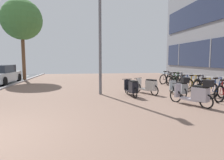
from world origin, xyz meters
TOP-DOWN VIEW (x-y plane):
  - ground at (1.43, 0.00)m, footprint 21.00×40.00m
  - bicycle_rack_01 at (8.28, 3.02)m, footprint 1.32×0.57m
  - bicycle_rack_02 at (8.46, 3.69)m, footprint 1.35×0.52m
  - bicycle_rack_03 at (8.36, 4.36)m, footprint 1.32×0.48m
  - bicycle_rack_04 at (8.47, 5.03)m, footprint 1.32×0.71m
  - bicycle_rack_05 at (8.47, 5.70)m, footprint 1.28×0.54m
  - bicycle_rack_06 at (8.35, 6.37)m, footprint 1.22×0.59m
  - bicycle_rack_07 at (8.34, 7.04)m, footprint 1.28×0.69m
  - bicycle_rack_08 at (8.44, 7.71)m, footprint 1.29×0.73m
  - bicycle_rack_09 at (8.47, 8.38)m, footprint 1.16×0.66m
  - bicycle_rack_10 at (8.37, 9.05)m, footprint 1.32×0.64m
  - scooter_near at (4.74, 4.68)m, footprint 0.54×1.73m
  - scooter_mid at (6.64, 2.42)m, footprint 1.03×1.67m
  - scooter_far at (5.70, 5.18)m, footprint 0.93×1.58m
  - scooter_extra at (6.97, 4.29)m, footprint 0.52×1.76m
  - parked_car_far at (-3.50, 10.68)m, footprint 1.81×3.90m
  - lamp_post at (3.30, 5.41)m, footprint 0.20×0.52m
  - street_tree at (-2.48, 12.79)m, footprint 3.24×3.24m

SIDE VIEW (x-z plane):
  - ground at x=1.43m, z-range -0.09..0.04m
  - bicycle_rack_09 at x=8.47m, z-range -0.14..0.79m
  - bicycle_rack_06 at x=8.35m, z-range -0.14..0.80m
  - bicycle_rack_03 at x=8.36m, z-range -0.14..0.80m
  - bicycle_rack_05 at x=8.47m, z-range -0.15..0.83m
  - bicycle_rack_10 at x=8.37m, z-range -0.15..0.85m
  - bicycle_rack_01 at x=8.28m, z-range -0.15..0.86m
  - bicycle_rack_08 at x=8.44m, z-range -0.15..0.86m
  - bicycle_rack_07 at x=8.34m, z-range -0.15..0.86m
  - bicycle_rack_02 at x=8.46m, z-range -0.15..0.87m
  - bicycle_rack_04 at x=8.47m, z-range -0.16..0.87m
  - scooter_far at x=5.70m, z-range 0.01..0.80m
  - scooter_near at x=4.74m, z-range 0.01..0.81m
  - scooter_extra at x=6.97m, z-range -0.05..0.92m
  - scooter_mid at x=6.64m, z-range -0.06..1.00m
  - parked_car_far at x=-3.50m, z-range -0.04..1.31m
  - lamp_post at x=3.30m, z-range 0.32..5.67m
  - street_tree at x=-2.48m, z-range 1.65..8.22m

